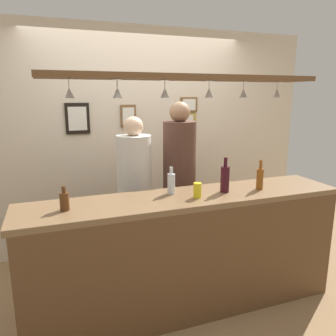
{
  "coord_description": "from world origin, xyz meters",
  "views": [
    {
      "loc": [
        -1.03,
        -2.72,
        1.84
      ],
      "look_at": [
        0.0,
        0.1,
        1.16
      ],
      "focal_mm": 35.17,
      "sensor_mm": 36.0,
      "label": 1
    }
  ],
  "objects_px": {
    "bottle_beer_brown_stubby": "(64,201)",
    "bottle_beer_amber_tall": "(260,178)",
    "picture_frame_upper_small": "(189,105)",
    "person_right_brown_shirt": "(179,170)",
    "person_middle_white_patterned_shirt": "(135,182)",
    "picture_frame_lower_pair": "(184,121)",
    "picture_frame_crest": "(128,116)",
    "drink_can": "(197,190)",
    "bottle_soda_clear": "(171,183)",
    "bottle_wine_dark_red": "(225,178)",
    "picture_frame_caricature": "(77,119)"
  },
  "relations": [
    {
      "from": "bottle_wine_dark_red",
      "to": "picture_frame_lower_pair",
      "type": "relative_size",
      "value": 1.0
    },
    {
      "from": "person_middle_white_patterned_shirt",
      "to": "bottle_wine_dark_red",
      "type": "xyz_separation_m",
      "value": [
        0.6,
        -0.73,
        0.16
      ]
    },
    {
      "from": "bottle_soda_clear",
      "to": "picture_frame_lower_pair",
      "type": "bearing_deg",
      "value": 62.97
    },
    {
      "from": "picture_frame_crest",
      "to": "picture_frame_upper_small",
      "type": "xyz_separation_m",
      "value": [
        0.77,
        0.0,
        0.12
      ]
    },
    {
      "from": "bottle_soda_clear",
      "to": "picture_frame_crest",
      "type": "xyz_separation_m",
      "value": [
        -0.04,
        1.3,
        0.47
      ]
    },
    {
      "from": "person_right_brown_shirt",
      "to": "picture_frame_lower_pair",
      "type": "relative_size",
      "value": 5.88
    },
    {
      "from": "person_middle_white_patterned_shirt",
      "to": "bottle_soda_clear",
      "type": "relative_size",
      "value": 7.08
    },
    {
      "from": "picture_frame_lower_pair",
      "to": "picture_frame_crest",
      "type": "distance_m",
      "value": 0.71
    },
    {
      "from": "picture_frame_caricature",
      "to": "picture_frame_upper_small",
      "type": "bearing_deg",
      "value": 0.0
    },
    {
      "from": "bottle_beer_brown_stubby",
      "to": "picture_frame_lower_pair",
      "type": "height_order",
      "value": "picture_frame_lower_pair"
    },
    {
      "from": "person_middle_white_patterned_shirt",
      "to": "drink_can",
      "type": "xyz_separation_m",
      "value": [
        0.32,
        -0.79,
        0.1
      ]
    },
    {
      "from": "bottle_wine_dark_red",
      "to": "picture_frame_lower_pair",
      "type": "xyz_separation_m",
      "value": [
        0.22,
        1.41,
        0.38
      ]
    },
    {
      "from": "picture_frame_lower_pair",
      "to": "picture_frame_upper_small",
      "type": "height_order",
      "value": "picture_frame_upper_small"
    },
    {
      "from": "bottle_soda_clear",
      "to": "bottle_beer_amber_tall",
      "type": "xyz_separation_m",
      "value": [
        0.77,
        -0.14,
        0.01
      ]
    },
    {
      "from": "bottle_beer_amber_tall",
      "to": "bottle_wine_dark_red",
      "type": "distance_m",
      "value": 0.33
    },
    {
      "from": "picture_frame_caricature",
      "to": "picture_frame_upper_small",
      "type": "distance_m",
      "value": 1.35
    },
    {
      "from": "bottle_beer_brown_stubby",
      "to": "person_middle_white_patterned_shirt",
      "type": "bearing_deg",
      "value": 46.16
    },
    {
      "from": "person_right_brown_shirt",
      "to": "bottle_soda_clear",
      "type": "distance_m",
      "value": 0.7
    },
    {
      "from": "person_right_brown_shirt",
      "to": "drink_can",
      "type": "distance_m",
      "value": 0.81
    },
    {
      "from": "picture_frame_caricature",
      "to": "picture_frame_crest",
      "type": "bearing_deg",
      "value": 0.0
    },
    {
      "from": "bottle_beer_amber_tall",
      "to": "bottle_soda_clear",
      "type": "bearing_deg",
      "value": 169.77
    },
    {
      "from": "picture_frame_crest",
      "to": "picture_frame_caricature",
      "type": "bearing_deg",
      "value": 180.0
    },
    {
      "from": "bottle_beer_brown_stubby",
      "to": "picture_frame_crest",
      "type": "distance_m",
      "value": 1.71
    },
    {
      "from": "bottle_beer_brown_stubby",
      "to": "picture_frame_lower_pair",
      "type": "bearing_deg",
      "value": 42.88
    },
    {
      "from": "bottle_beer_brown_stubby",
      "to": "bottle_beer_amber_tall",
      "type": "height_order",
      "value": "bottle_beer_amber_tall"
    },
    {
      "from": "person_middle_white_patterned_shirt",
      "to": "bottle_soda_clear",
      "type": "bearing_deg",
      "value": -75.71
    },
    {
      "from": "picture_frame_crest",
      "to": "picture_frame_upper_small",
      "type": "height_order",
      "value": "picture_frame_upper_small"
    },
    {
      "from": "person_middle_white_patterned_shirt",
      "to": "bottle_beer_amber_tall",
      "type": "xyz_separation_m",
      "value": [
        0.93,
        -0.76,
        0.14
      ]
    },
    {
      "from": "person_middle_white_patterned_shirt",
      "to": "drink_can",
      "type": "distance_m",
      "value": 0.86
    },
    {
      "from": "bottle_soda_clear",
      "to": "bottle_wine_dark_red",
      "type": "height_order",
      "value": "bottle_wine_dark_red"
    },
    {
      "from": "drink_can",
      "to": "picture_frame_lower_pair",
      "type": "bearing_deg",
      "value": 71.09
    },
    {
      "from": "person_right_brown_shirt",
      "to": "picture_frame_lower_pair",
      "type": "bearing_deg",
      "value": 63.5
    },
    {
      "from": "picture_frame_caricature",
      "to": "drink_can",
      "type": "bearing_deg",
      "value": -62.3
    },
    {
      "from": "bottle_soda_clear",
      "to": "picture_frame_upper_small",
      "type": "distance_m",
      "value": 1.61
    },
    {
      "from": "bottle_wine_dark_red",
      "to": "picture_frame_caricature",
      "type": "distance_m",
      "value": 1.82
    },
    {
      "from": "bottle_beer_brown_stubby",
      "to": "person_right_brown_shirt",
      "type": "bearing_deg",
      "value": 31.7
    },
    {
      "from": "person_middle_white_patterned_shirt",
      "to": "bottle_beer_brown_stubby",
      "type": "bearing_deg",
      "value": -133.84
    },
    {
      "from": "drink_can",
      "to": "picture_frame_crest",
      "type": "relative_size",
      "value": 0.47
    },
    {
      "from": "bottle_beer_brown_stubby",
      "to": "bottle_beer_amber_tall",
      "type": "distance_m",
      "value": 1.63
    },
    {
      "from": "bottle_soda_clear",
      "to": "drink_can",
      "type": "relative_size",
      "value": 1.89
    },
    {
      "from": "picture_frame_upper_small",
      "to": "bottle_beer_brown_stubby",
      "type": "bearing_deg",
      "value": -138.18
    },
    {
      "from": "person_middle_white_patterned_shirt",
      "to": "bottle_wine_dark_red",
      "type": "height_order",
      "value": "person_middle_white_patterned_shirt"
    },
    {
      "from": "person_right_brown_shirt",
      "to": "bottle_beer_amber_tall",
      "type": "distance_m",
      "value": 0.88
    },
    {
      "from": "person_middle_white_patterned_shirt",
      "to": "drink_can",
      "type": "relative_size",
      "value": 13.34
    },
    {
      "from": "person_right_brown_shirt",
      "to": "bottle_beer_amber_tall",
      "type": "bearing_deg",
      "value": -59.28
    },
    {
      "from": "bottle_soda_clear",
      "to": "drink_can",
      "type": "distance_m",
      "value": 0.24
    },
    {
      "from": "bottle_beer_brown_stubby",
      "to": "bottle_beer_amber_tall",
      "type": "bearing_deg",
      "value": -0.97
    },
    {
      "from": "bottle_wine_dark_red",
      "to": "picture_frame_upper_small",
      "type": "relative_size",
      "value": 1.36
    },
    {
      "from": "person_middle_white_patterned_shirt",
      "to": "picture_frame_lower_pair",
      "type": "distance_m",
      "value": 1.2
    },
    {
      "from": "bottle_soda_clear",
      "to": "bottle_beer_amber_tall",
      "type": "relative_size",
      "value": 0.88
    }
  ]
}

